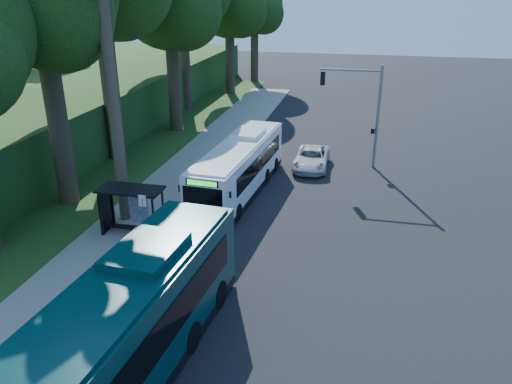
% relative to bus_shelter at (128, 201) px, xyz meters
% --- Properties ---
extents(ground, '(140.00, 140.00, 0.00)m').
position_rel_bus_shelter_xyz_m(ground, '(7.26, 2.86, -1.81)').
color(ground, black).
rests_on(ground, ground).
extents(sidewalk, '(4.50, 70.00, 0.12)m').
position_rel_bus_shelter_xyz_m(sidewalk, '(-0.04, 2.86, -1.75)').
color(sidewalk, gray).
rests_on(sidewalk, ground).
extents(red_curb, '(0.25, 30.00, 0.13)m').
position_rel_bus_shelter_xyz_m(red_curb, '(2.26, -1.14, -1.74)').
color(red_curb, '#9F1311').
rests_on(red_curb, ground).
extents(grass_verge, '(8.00, 70.00, 0.06)m').
position_rel_bus_shelter_xyz_m(grass_verge, '(-5.74, 7.86, -1.78)').
color(grass_verge, '#234719').
rests_on(grass_verge, ground).
extents(bus_shelter, '(3.20, 1.51, 2.55)m').
position_rel_bus_shelter_xyz_m(bus_shelter, '(0.00, 0.00, 0.00)').
color(bus_shelter, black).
rests_on(bus_shelter, ground).
extents(stop_sign_pole, '(0.35, 0.06, 3.17)m').
position_rel_bus_shelter_xyz_m(stop_sign_pole, '(1.86, -2.14, 0.28)').
color(stop_sign_pole, gray).
rests_on(stop_sign_pole, ground).
extents(traffic_signal_pole, '(4.10, 0.30, 7.00)m').
position_rel_bus_shelter_xyz_m(traffic_signal_pole, '(11.04, 12.86, 2.62)').
color(traffic_signal_pole, gray).
rests_on(traffic_signal_pole, ground).
extents(hillside_backdrop, '(24.00, 60.00, 8.80)m').
position_rel_bus_shelter_xyz_m(hillside_backdrop, '(-19.04, 17.96, 0.63)').
color(hillside_backdrop, '#234719').
rests_on(hillside_backdrop, ground).
extents(tree_2, '(8.82, 8.40, 15.12)m').
position_rel_bus_shelter_xyz_m(tree_2, '(-4.64, 18.84, 8.67)').
color(tree_2, '#382B1E').
rests_on(tree_2, ground).
extents(tree_4, '(8.40, 8.00, 14.14)m').
position_rel_bus_shelter_xyz_m(tree_4, '(-4.14, 34.84, 7.92)').
color(tree_4, '#382B1E').
rests_on(tree_4, ground).
extents(tree_5, '(7.35, 7.00, 12.86)m').
position_rel_bus_shelter_xyz_m(tree_5, '(-3.16, 42.84, 7.16)').
color(tree_5, '#382B1E').
rests_on(tree_5, ground).
extents(white_bus, '(3.25, 11.52, 3.39)m').
position_rel_bus_shelter_xyz_m(white_bus, '(4.09, 6.51, -0.15)').
color(white_bus, white).
rests_on(white_bus, ground).
extents(teal_bus, '(3.89, 13.65, 4.02)m').
position_rel_bus_shelter_xyz_m(teal_bus, '(4.52, -9.91, 0.15)').
color(teal_bus, '#093132').
rests_on(teal_bus, ground).
extents(pickup, '(2.30, 4.91, 1.36)m').
position_rel_bus_shelter_xyz_m(pickup, '(7.85, 11.85, -1.13)').
color(pickup, silver).
rests_on(pickup, ground).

